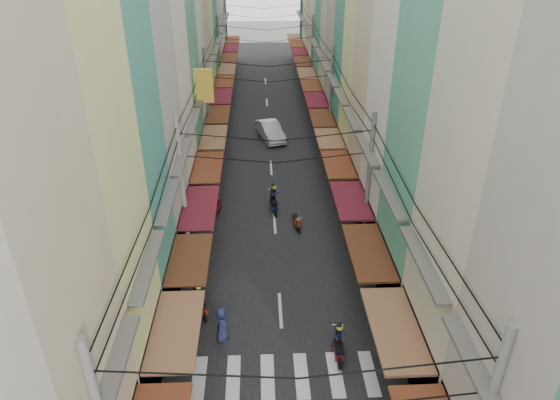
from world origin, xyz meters
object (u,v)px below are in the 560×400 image
object	(u,v)px
white_car	(270,139)
bicycle	(375,250)
traffic_sign	(406,299)
market_umbrella	(436,280)

from	to	relation	value
white_car	bicycle	size ratio (longest dim) A/B	3.23
white_car	traffic_sign	xyz separation A→B (m)	(5.12, -24.11, 2.41)
white_car	traffic_sign	distance (m)	24.77
traffic_sign	market_umbrella	bearing A→B (deg)	39.09
bicycle	traffic_sign	world-z (taller)	traffic_sign
white_car	bicycle	bearing A→B (deg)	-87.59
white_car	market_umbrella	world-z (taller)	market_umbrella
market_umbrella	traffic_sign	world-z (taller)	traffic_sign
market_umbrella	traffic_sign	size ratio (longest dim) A/B	0.76
traffic_sign	white_car	bearing A→B (deg)	101.99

